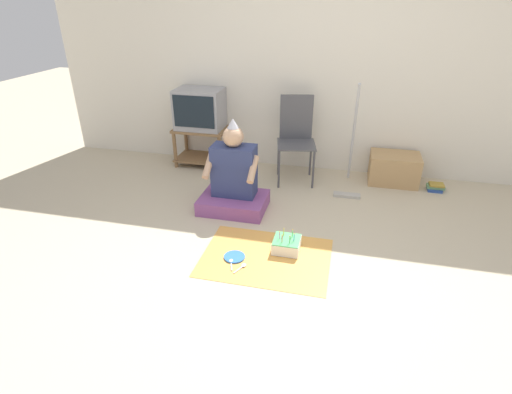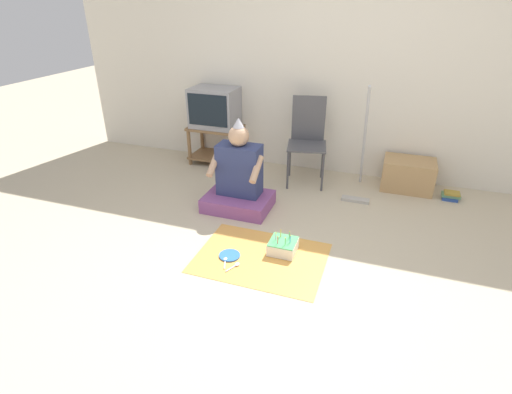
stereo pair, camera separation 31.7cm
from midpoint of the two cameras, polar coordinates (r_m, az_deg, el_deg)
The scene contains 14 objects.
ground_plane at distance 3.07m, azimuth 0.98°, elevation -11.42°, with size 16.00×16.00×0.00m, color beige.
wall_back at distance 4.64m, azimuth 7.39°, elevation 18.96°, with size 6.40×0.06×2.55m.
tv_stand at distance 5.00m, azimuth -9.56°, elevation 7.59°, with size 0.63×0.41×0.47m.
tv at distance 4.88m, azimuth -9.94°, elevation 12.27°, with size 0.55×0.40×0.46m.
folding_chair at distance 4.46m, azimuth 3.71°, elevation 8.95°, with size 0.48×0.47×0.94m.
cardboard_box_stack at distance 4.68m, azimuth 17.29°, elevation 3.86°, with size 0.53×0.38×0.33m.
dust_mop at distance 4.26m, azimuth 11.28°, elevation 4.88°, with size 0.28×0.50×1.18m.
book_pile at distance 4.67m, azimuth 22.51°, elevation 1.26°, with size 0.18×0.13×0.08m.
person_seated at distance 3.88m, azimuth -5.54°, elevation 2.18°, with size 0.64×0.48×0.91m.
party_cloth at distance 3.27m, azimuth -1.37°, elevation -8.65°, with size 1.03×0.77×0.01m.
birthday_cake at distance 3.32m, azimuth 1.66°, elevation -6.87°, with size 0.22×0.22×0.18m.
paper_plate at distance 3.28m, azimuth -5.90°, elevation -8.57°, with size 0.17×0.17×0.01m.
plastic_spoon_near at distance 3.22m, azimuth -6.44°, elevation -9.30°, with size 0.06×0.14×0.01m.
plastic_spoon_far at distance 3.17m, azimuth -4.84°, elevation -9.91°, with size 0.07×0.14×0.01m.
Camera 1 is at (0.35, -2.40, 1.91)m, focal length 28.00 mm.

